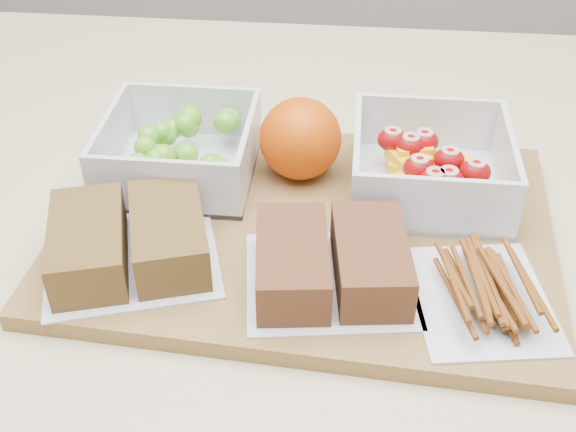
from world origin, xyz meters
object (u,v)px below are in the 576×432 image
object	(u,v)px
cutting_board	(306,228)
fruit_container	(429,169)
grape_container	(183,151)
sandwich_bag_center	(331,262)
sandwich_bag_left	(129,240)
pretzel_bag	(483,287)
orange	(300,139)

from	to	relation	value
cutting_board	fruit_container	bearing A→B (deg)	32.15
grape_container	sandwich_bag_center	bearing A→B (deg)	-43.11
grape_container	sandwich_bag_left	xyz separation A→B (m)	(-0.02, -0.13, -0.00)
sandwich_bag_center	pretzel_bag	xyz separation A→B (m)	(0.11, -0.01, -0.01)
sandwich_bag_left	sandwich_bag_center	xyz separation A→B (m)	(0.16, -0.01, -0.00)
orange	sandwich_bag_center	distance (m)	0.15
cutting_board	fruit_container	xyz separation A→B (m)	(0.11, 0.06, 0.03)
grape_container	fruit_container	world-z (taller)	fruit_container
grape_container	sandwich_bag_center	distance (m)	0.20
fruit_container	orange	distance (m)	0.12
orange	sandwich_bag_center	xyz separation A→B (m)	(0.04, -0.15, -0.02)
cutting_board	grape_container	bearing A→B (deg)	156.14
grape_container	pretzel_bag	xyz separation A→B (m)	(0.26, -0.15, -0.01)
orange	pretzel_bag	world-z (taller)	orange
cutting_board	grape_container	distance (m)	0.14
cutting_board	sandwich_bag_center	size ratio (longest dim) A/B	2.87
grape_container	sandwich_bag_left	distance (m)	0.13
cutting_board	grape_container	world-z (taller)	grape_container
cutting_board	sandwich_bag_center	xyz separation A→B (m)	(0.03, -0.07, 0.03)
sandwich_bag_left	fruit_container	bearing A→B (deg)	26.73
cutting_board	orange	bearing A→B (deg)	102.95
sandwich_bag_left	pretzel_bag	size ratio (longest dim) A/B	1.21
fruit_container	sandwich_bag_left	xyz separation A→B (m)	(-0.24, -0.12, -0.00)
grape_container	sandwich_bag_left	size ratio (longest dim) A/B	0.82
sandwich_bag_center	pretzel_bag	size ratio (longest dim) A/B	1.07
pretzel_bag	cutting_board	bearing A→B (deg)	149.32
cutting_board	sandwich_bag_left	bearing A→B (deg)	-150.95
cutting_board	sandwich_bag_left	world-z (taller)	sandwich_bag_left
grape_container	orange	bearing A→B (deg)	5.19
sandwich_bag_left	pretzel_bag	distance (m)	0.28
sandwich_bag_left	pretzel_bag	xyz separation A→B (m)	(0.28, -0.02, -0.01)
fruit_container	pretzel_bag	world-z (taller)	fruit_container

